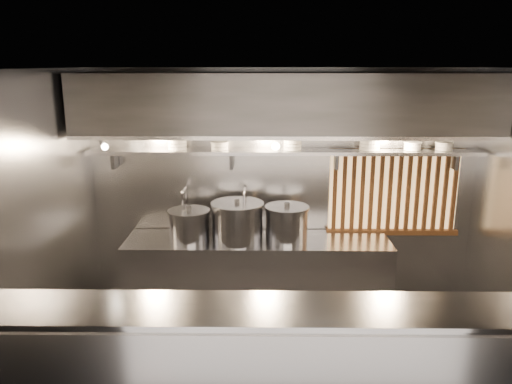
{
  "coord_description": "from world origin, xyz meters",
  "views": [
    {
      "loc": [
        -0.25,
        -4.23,
        2.84
      ],
      "look_at": [
        -0.31,
        0.55,
        1.61
      ],
      "focal_mm": 35.0,
      "sensor_mm": 36.0,
      "label": 1
    }
  ],
  "objects_px": {
    "stock_pot_mid": "(237,222)",
    "stock_pot_right": "(287,223)",
    "heat_lamp": "(102,141)",
    "pendant_bulb": "(276,146)",
    "stock_pot_left": "(189,225)"
  },
  "relations": [
    {
      "from": "pendant_bulb",
      "to": "stock_pot_right",
      "type": "height_order",
      "value": "pendant_bulb"
    },
    {
      "from": "pendant_bulb",
      "to": "heat_lamp",
      "type": "bearing_deg",
      "value": -169.0
    },
    {
      "from": "heat_lamp",
      "to": "stock_pot_right",
      "type": "relative_size",
      "value": 0.69
    },
    {
      "from": "stock_pot_left",
      "to": "stock_pot_mid",
      "type": "distance_m",
      "value": 0.54
    },
    {
      "from": "heat_lamp",
      "to": "stock_pot_mid",
      "type": "bearing_deg",
      "value": 9.58
    },
    {
      "from": "heat_lamp",
      "to": "stock_pot_mid",
      "type": "height_order",
      "value": "heat_lamp"
    },
    {
      "from": "stock_pot_mid",
      "to": "pendant_bulb",
      "type": "bearing_deg",
      "value": 15.53
    },
    {
      "from": "stock_pot_left",
      "to": "stock_pot_right",
      "type": "xyz_separation_m",
      "value": [
        1.1,
        0.02,
        0.02
      ]
    },
    {
      "from": "heat_lamp",
      "to": "stock_pot_right",
      "type": "height_order",
      "value": "heat_lamp"
    },
    {
      "from": "heat_lamp",
      "to": "stock_pot_mid",
      "type": "distance_m",
      "value": 1.68
    },
    {
      "from": "heat_lamp",
      "to": "pendant_bulb",
      "type": "xyz_separation_m",
      "value": [
        1.8,
        0.35,
        -0.11
      ]
    },
    {
      "from": "pendant_bulb",
      "to": "stock_pot_right",
      "type": "relative_size",
      "value": 0.37
    },
    {
      "from": "heat_lamp",
      "to": "stock_pot_left",
      "type": "xyz_separation_m",
      "value": [
        0.83,
        0.24,
        -0.99
      ]
    },
    {
      "from": "stock_pot_mid",
      "to": "stock_pot_right",
      "type": "bearing_deg",
      "value": 2.74
    },
    {
      "from": "stock_pot_left",
      "to": "heat_lamp",
      "type": "bearing_deg",
      "value": -164.12
    }
  ]
}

